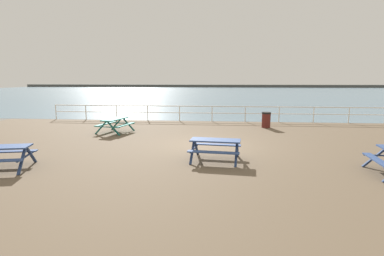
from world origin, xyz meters
The scene contains 8 objects.
ground_plane centered at (0.00, 0.00, -0.10)m, with size 30.00×24.00×0.20m, color brown.
sea_band centered at (0.00, 52.75, 0.00)m, with size 142.00×90.00×0.01m, color slate.
distant_shoreline centered at (0.00, 95.75, 0.00)m, with size 142.00×6.00×1.80m, color #4C4C47.
seaward_railing centered at (0.00, 7.75, 0.76)m, with size 23.07×0.07×1.08m.
picnic_table_near_right centered at (-5.24, 2.80, 0.58)m, with size 1.86×2.08×0.80m.
picnic_table_mid_centre centered at (-6.58, -4.26, 0.58)m, with size 2.10×1.89×0.80m.
picnic_table_far_left centered at (0.41, -2.48, 0.58)m, with size 1.95×1.70×0.80m.
litter_bin centered at (3.37, 5.29, 0.48)m, with size 0.55×0.55×0.95m.
Camera 1 is at (0.56, -13.16, 2.95)m, focal length 28.02 mm.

